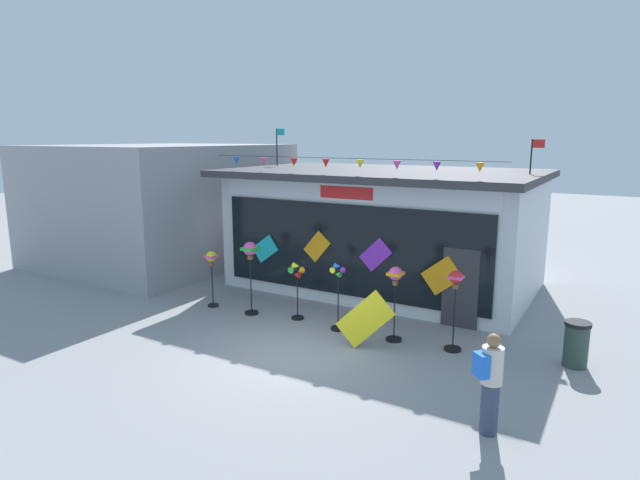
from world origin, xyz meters
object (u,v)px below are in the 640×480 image
object	(u,v)px
wind_spinner_center_right	(338,292)
display_kite_on_ground	(365,319)
wind_spinner_far_left	(212,265)
wind_spinner_far_right	(455,293)
wind_spinner_center_left	(297,282)
wind_spinner_left	(250,257)
wind_spinner_right	(395,285)
person_near_camera	(490,382)
kite_shop_building	(386,228)
trash_bin	(576,344)

from	to	relation	value
wind_spinner_center_right	display_kite_on_ground	bearing A→B (deg)	-33.12
display_kite_on_ground	wind_spinner_far_left	bearing A→B (deg)	173.59
wind_spinner_far_left	wind_spinner_far_right	xyz separation A→B (m)	(6.72, 0.33, 0.11)
wind_spinner_center_left	wind_spinner_center_right	xyz separation A→B (m)	(1.29, -0.15, -0.04)
wind_spinner_center_right	wind_spinner_far_right	bearing A→B (deg)	3.85
wind_spinner_far_left	wind_spinner_center_left	distance (m)	2.64
wind_spinner_left	wind_spinner_center_left	xyz separation A→B (m)	(1.28, 0.26, -0.56)
wind_spinner_far_left	wind_spinner_right	world-z (taller)	wind_spinner_right
wind_spinner_left	wind_spinner_far_right	bearing A→B (deg)	3.16
wind_spinner_left	display_kite_on_ground	bearing A→B (deg)	-9.27
wind_spinner_far_left	display_kite_on_ground	xyz separation A→B (m)	(4.98, -0.56, -0.52)
wind_spinner_right	wind_spinner_far_right	size ratio (longest dim) A/B	0.97
wind_spinner_right	display_kite_on_ground	distance (m)	1.08
wind_spinner_center_left	wind_spinner_right	bearing A→B (deg)	-1.92
wind_spinner_right	person_near_camera	xyz separation A→B (m)	(2.84, -2.92, -0.45)
wind_spinner_left	person_near_camera	size ratio (longest dim) A/B	1.17
kite_shop_building	wind_spinner_far_right	world-z (taller)	kite_shop_building
kite_shop_building	trash_bin	xyz separation A→B (m)	(5.91, -3.70, -1.38)
wind_spinner_center_left	display_kite_on_ground	xyz separation A→B (m)	(2.37, -0.86, -0.32)
wind_spinner_far_left	wind_spinner_center_right	xyz separation A→B (m)	(3.90, 0.15, -0.24)
wind_spinner_far_left	display_kite_on_ground	distance (m)	5.04
wind_spinner_far_left	wind_spinner_left	distance (m)	1.37
wind_spinner_right	person_near_camera	world-z (taller)	wind_spinner_right
wind_spinner_left	wind_spinner_center_left	world-z (taller)	wind_spinner_left
wind_spinner_left	wind_spinner_center_left	distance (m)	1.42
wind_spinner_center_right	trash_bin	xyz separation A→B (m)	(5.24, 0.66, -0.47)
wind_spinner_center_right	person_near_camera	world-z (taller)	wind_spinner_center_right
wind_spinner_far_left	person_near_camera	bearing A→B (deg)	-18.33
wind_spinner_center_left	wind_spinner_right	xyz separation A→B (m)	(2.75, -0.09, 0.33)
wind_spinner_right	display_kite_on_ground	world-z (taller)	wind_spinner_right
kite_shop_building	wind_spinner_far_right	distance (m)	5.46
wind_spinner_far_left	wind_spinner_left	xyz separation A→B (m)	(1.33, 0.04, 0.35)
wind_spinner_center_left	wind_spinner_center_right	world-z (taller)	wind_spinner_center_right
kite_shop_building	wind_spinner_left	xyz separation A→B (m)	(-1.90, -4.46, -0.30)
wind_spinner_right	wind_spinner_far_right	world-z (taller)	wind_spinner_far_right
wind_spinner_far_left	person_near_camera	world-z (taller)	person_near_camera
wind_spinner_right	display_kite_on_ground	size ratio (longest dim) A/B	1.41
wind_spinner_center_left	person_near_camera	xyz separation A→B (m)	(5.59, -3.01, -0.11)
wind_spinner_far_right	trash_bin	xyz separation A→B (m)	(2.42, 0.47, -0.83)
kite_shop_building	wind_spinner_left	world-z (taller)	kite_shop_building
kite_shop_building	wind_spinner_far_right	xyz separation A→B (m)	(3.49, -4.16, -0.55)
kite_shop_building	display_kite_on_ground	size ratio (longest dim) A/B	7.36
wind_spinner_right	wind_spinner_far_right	xyz separation A→B (m)	(1.35, 0.13, -0.02)
trash_bin	wind_spinner_left	bearing A→B (deg)	-174.41
wind_spinner_far_left	wind_spinner_right	distance (m)	5.37
person_near_camera	wind_spinner_far_left	bearing A→B (deg)	23.45
display_kite_on_ground	trash_bin	bearing A→B (deg)	18.12
kite_shop_building	person_near_camera	size ratio (longest dim) A/B	5.50
kite_shop_building	wind_spinner_center_right	world-z (taller)	kite_shop_building
wind_spinner_left	person_near_camera	world-z (taller)	wind_spinner_left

